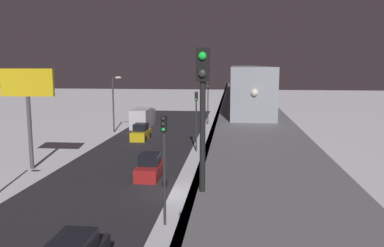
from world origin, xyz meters
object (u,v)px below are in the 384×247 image
(traffic_light_far, at_px, (208,97))
(commercial_billboard, at_px, (28,93))
(sedan_red, at_px, (150,168))
(sedan_yellow, at_px, (141,133))
(traffic_light_mid, at_px, (196,113))
(rail_signal, at_px, (203,95))
(subway_train, at_px, (245,81))
(delivery_van, at_px, (143,118))
(traffic_light_near, at_px, (164,154))

(traffic_light_far, xyz_separation_m, commercial_billboard, (13.96, 28.28, 2.63))
(sedan_red, height_order, traffic_light_far, traffic_light_far)
(commercial_billboard, bearing_deg, sedan_yellow, -113.61)
(traffic_light_mid, bearing_deg, sedan_red, 73.96)
(rail_signal, relative_size, sedan_red, 0.94)
(traffic_light_far, bearing_deg, traffic_light_mid, 90.00)
(subway_train, distance_m, rail_signal, 31.85)
(delivery_van, relative_size, traffic_light_far, 1.16)
(sedan_red, xyz_separation_m, traffic_light_near, (-2.90, 9.61, 3.40))
(rail_signal, distance_m, traffic_light_near, 12.04)
(rail_signal, distance_m, traffic_light_far, 50.53)
(delivery_van, xyz_separation_m, traffic_light_near, (-9.50, 35.75, 2.85))
(sedan_yellow, relative_size, delivery_van, 0.56)
(subway_train, bearing_deg, commercial_billboard, 27.13)
(rail_signal, relative_size, commercial_billboard, 0.45)
(traffic_light_near, height_order, traffic_light_mid, same)
(traffic_light_near, distance_m, commercial_billboard, 18.04)
(sedan_red, distance_m, traffic_light_far, 30.11)
(rail_signal, height_order, delivery_van, rail_signal)
(delivery_van, bearing_deg, rail_signal, 105.02)
(delivery_van, bearing_deg, sedan_yellow, 101.48)
(subway_train, bearing_deg, sedan_yellow, -21.61)
(sedan_red, relative_size, delivery_van, 0.57)
(subway_train, relative_size, traffic_light_far, 5.76)
(sedan_yellow, relative_size, sedan_red, 0.97)
(sedan_yellow, relative_size, traffic_light_far, 0.65)
(sedan_yellow, height_order, traffic_light_mid, traffic_light_mid)
(rail_signal, bearing_deg, delivery_van, -74.98)
(traffic_light_mid, distance_m, commercial_billboard, 16.60)
(traffic_light_mid, bearing_deg, rail_signal, 95.63)
(traffic_light_near, xyz_separation_m, traffic_light_far, (0.00, -39.39, 0.00))
(delivery_van, bearing_deg, subway_train, 134.56)
(subway_train, bearing_deg, traffic_light_near, 76.21)
(sedan_red, xyz_separation_m, delivery_van, (6.60, -26.14, 0.55))
(traffic_light_near, distance_m, traffic_light_mid, 19.70)
(traffic_light_mid, xyz_separation_m, traffic_light_far, (0.00, -19.70, 0.00))
(rail_signal, bearing_deg, traffic_light_mid, -84.37)
(rail_signal, distance_m, sedan_red, 22.64)
(rail_signal, height_order, sedan_yellow, rail_signal)
(sedan_red, relative_size, traffic_light_mid, 0.66)
(rail_signal, bearing_deg, sedan_yellow, -74.04)
(sedan_red, relative_size, commercial_billboard, 0.48)
(sedan_yellow, height_order, sedan_red, same)
(traffic_light_far, bearing_deg, traffic_light_near, 90.00)
(sedan_yellow, bearing_deg, traffic_light_mid, 140.42)
(traffic_light_far, bearing_deg, commercial_billboard, 63.72)
(traffic_light_far, distance_m, commercial_billboard, 31.65)
(sedan_yellow, bearing_deg, rail_signal, 105.96)
(sedan_yellow, distance_m, commercial_billboard, 17.23)
(sedan_yellow, height_order, traffic_light_near, traffic_light_near)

